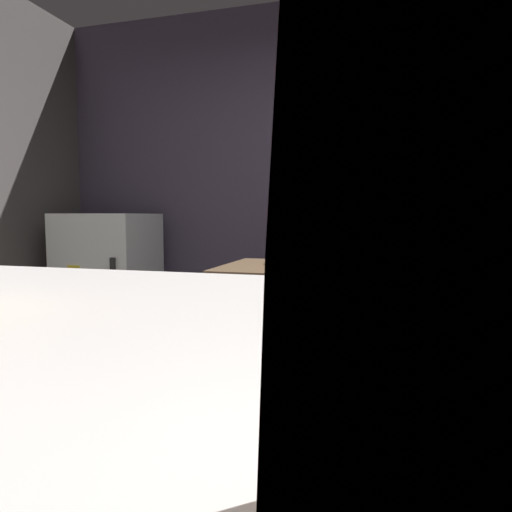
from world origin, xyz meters
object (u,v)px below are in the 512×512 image
object	(u,v)px
mixing_bowl	(288,259)
bottle_soy	(392,193)
bartender	(422,243)
pint_glass_far	(474,211)
bottle_vinegar	(449,192)
bottle_hot_sauce	(406,190)
bottle_olive_oil	(426,193)
chefs_knife	(487,272)
mini_fridge	(109,287)

from	to	relation	value
mixing_bowl	bottle_soy	world-z (taller)	bottle_soy
bartender	mixing_bowl	size ratio (longest dim) A/B	10.46
pint_glass_far	bottle_soy	world-z (taller)	bottle_soy
bartender	bottle_vinegar	world-z (taller)	bartender
bottle_hot_sauce	bottle_vinegar	bearing A→B (deg)	-5.84
bartender	bottle_soy	world-z (taller)	bartender
bottle_olive_oil	bartender	bearing A→B (deg)	-94.72
chefs_knife	bottle_hot_sauce	distance (m)	1.32
pint_glass_far	bottle_hot_sauce	xyz separation A→B (m)	(0.10, 3.15, 0.17)
bottle_soy	bottle_hot_sauce	bearing A→B (deg)	49.95
mini_fridge	mixing_bowl	distance (m)	1.88
bartender	bottle_soy	size ratio (longest dim) A/B	8.43
chefs_knife	mini_fridge	bearing A→B (deg)	149.92
chefs_knife	bottle_hot_sauce	bearing A→B (deg)	95.74
mixing_bowl	bottle_vinegar	world-z (taller)	bottle_vinegar
mini_fridge	pint_glass_far	bearing A→B (deg)	-55.13
mini_fridge	bottle_olive_oil	xyz separation A→B (m)	(2.30, 0.14, 0.70)
mixing_bowl	bottle_hot_sauce	world-z (taller)	bottle_hot_sauce
mini_fridge	mixing_bowl	xyz separation A→B (m)	(1.60, -0.92, 0.34)
pint_glass_far	bottle_vinegar	distance (m)	3.14
mini_fridge	pint_glass_far	xyz separation A→B (m)	(2.07, -2.96, 0.55)
chefs_knife	bottle_vinegar	world-z (taller)	bottle_vinegar
mixing_bowl	pint_glass_far	size ratio (longest dim) A/B	1.18
mini_fridge	mixing_bowl	world-z (taller)	mini_fridge
mixing_bowl	bottle_olive_oil	distance (m)	1.32
bottle_hot_sauce	bottle_soy	bearing A→B (deg)	-130.05
bartender	bottle_vinegar	xyz separation A→B (m)	(0.27, 1.61, 0.24)
mixing_bowl	pint_glass_far	bearing A→B (deg)	-77.20
pint_glass_far	bottle_hot_sauce	bearing A→B (deg)	88.12
mini_fridge	bottle_soy	distance (m)	2.20
mixing_bowl	chefs_knife	xyz separation A→B (m)	(0.84, -0.12, -0.02)
mixing_bowl	bottle_vinegar	distance (m)	1.41
bottle_olive_oil	bottle_vinegar	bearing A→B (deg)	5.94
bartender	mini_fridge	bearing A→B (deg)	48.75
bottle_vinegar	bottle_olive_oil	bearing A→B (deg)	-174.06
pint_glass_far	bottle_hot_sauce	size ratio (longest dim) A/B	0.53
mini_fridge	bottle_vinegar	xyz separation A→B (m)	(2.44, 0.15, 0.70)
bottle_soy	mixing_bowl	bearing A→B (deg)	-115.66
bottle_olive_oil	bottle_soy	size ratio (longest dim) A/B	1.05
mini_fridge	chefs_knife	size ratio (longest dim) A/B	4.72
mini_fridge	bottle_soy	bearing A→B (deg)	2.13
bottle_hot_sauce	bottle_soy	xyz separation A→B (m)	(-0.09, -0.10, -0.02)
mixing_bowl	bottle_olive_oil	size ratio (longest dim) A/B	0.77
bartender	bottle_olive_oil	distance (m)	1.61
bottle_olive_oil	bottle_hot_sauce	bearing A→B (deg)	161.99
mixing_bowl	bottle_vinegar	xyz separation A→B (m)	(0.83, 1.08, 0.36)
chefs_knife	bottle_hot_sauce	size ratio (longest dim) A/B	0.89
bottle_vinegar	bottle_soy	world-z (taller)	bottle_vinegar
bartender	bottle_olive_oil	size ratio (longest dim) A/B	8.03
mixing_bowl	bottle_vinegar	bearing A→B (deg)	52.22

